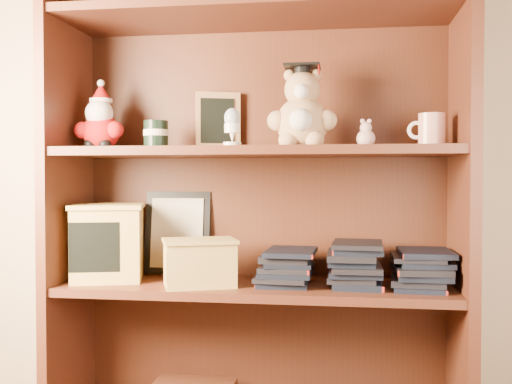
# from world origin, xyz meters

# --- Properties ---
(bookcase) EXTENTS (1.20, 0.35, 1.60)m
(bookcase) POSITION_xyz_m (0.06, 1.36, 0.78)
(bookcase) COLOR #502617
(bookcase) RESTS_ON ground
(shelf_lower) EXTENTS (1.14, 0.33, 0.02)m
(shelf_lower) POSITION_xyz_m (0.06, 1.30, 0.54)
(shelf_lower) COLOR #502617
(shelf_lower) RESTS_ON ground
(shelf_upper) EXTENTS (1.14, 0.33, 0.02)m
(shelf_upper) POSITION_xyz_m (0.06, 1.30, 0.94)
(shelf_upper) COLOR #502617
(shelf_upper) RESTS_ON ground
(santa_plush) EXTENTS (0.15, 0.11, 0.22)m
(santa_plush) POSITION_xyz_m (-0.41, 1.30, 1.03)
(santa_plush) COLOR #A50F0F
(santa_plush) RESTS_ON shelf_upper
(teachers_tin) EXTENTS (0.07, 0.07, 0.08)m
(teachers_tin) POSITION_xyz_m (-0.24, 1.30, 0.99)
(teachers_tin) COLOR black
(teachers_tin) RESTS_ON shelf_upper
(chalkboard_plaque) EXTENTS (0.14, 0.10, 0.18)m
(chalkboard_plaque) POSITION_xyz_m (-0.07, 1.42, 1.04)
(chalkboard_plaque) COLOR #9E7547
(chalkboard_plaque) RESTS_ON shelf_upper
(egg_cup) EXTENTS (0.05, 0.05, 0.11)m
(egg_cup) POSITION_xyz_m (0.01, 1.23, 1.01)
(egg_cup) COLOR white
(egg_cup) RESTS_ON shelf_upper
(grad_teddy_bear) EXTENTS (0.20, 0.17, 0.24)m
(grad_teddy_bear) POSITION_xyz_m (0.20, 1.30, 1.04)
(grad_teddy_bear) COLOR tan
(grad_teddy_bear) RESTS_ON shelf_upper
(pink_figurine) EXTENTS (0.05, 0.05, 0.08)m
(pink_figurine) POSITION_xyz_m (0.38, 1.31, 0.98)
(pink_figurine) COLOR #D4A8A3
(pink_figurine) RESTS_ON shelf_upper
(teacher_mug) EXTENTS (0.11, 0.07, 0.09)m
(teacher_mug) POSITION_xyz_m (0.56, 1.30, 1.00)
(teacher_mug) COLOR silver
(teacher_mug) RESTS_ON shelf_upper
(certificate_frame) EXTENTS (0.21, 0.05, 0.27)m
(certificate_frame) POSITION_xyz_m (-0.21, 1.44, 0.68)
(certificate_frame) COLOR black
(certificate_frame) RESTS_ON shelf_lower
(treats_box) EXTENTS (0.26, 0.26, 0.23)m
(treats_box) POSITION_xyz_m (-0.39, 1.30, 0.67)
(treats_box) COLOR tan
(treats_box) RESTS_ON shelf_lower
(pencils_box) EXTENTS (0.25, 0.21, 0.14)m
(pencils_box) POSITION_xyz_m (-0.09, 1.24, 0.62)
(pencils_box) COLOR tan
(pencils_box) RESTS_ON shelf_lower
(book_stack_left) EXTENTS (0.14, 0.20, 0.11)m
(book_stack_left) POSITION_xyz_m (0.16, 1.30, 0.61)
(book_stack_left) COLOR black
(book_stack_left) RESTS_ON shelf_lower
(book_stack_mid) EXTENTS (0.14, 0.20, 0.13)m
(book_stack_mid) POSITION_xyz_m (0.35, 1.30, 0.61)
(book_stack_mid) COLOR black
(book_stack_mid) RESTS_ON shelf_lower
(book_stack_right) EXTENTS (0.14, 0.20, 0.11)m
(book_stack_right) POSITION_xyz_m (0.54, 1.30, 0.61)
(book_stack_right) COLOR black
(book_stack_right) RESTS_ON shelf_lower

